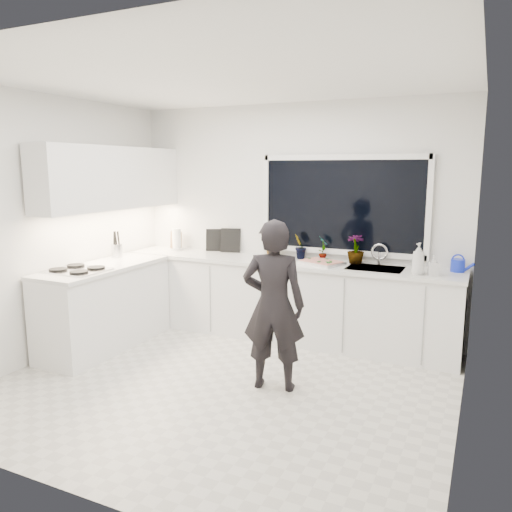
% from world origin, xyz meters
% --- Properties ---
extents(floor, '(4.00, 3.50, 0.02)m').
position_xyz_m(floor, '(0.00, 0.00, -0.01)').
color(floor, beige).
rests_on(floor, ground).
extents(wall_back, '(4.00, 0.02, 2.70)m').
position_xyz_m(wall_back, '(0.00, 1.76, 1.35)').
color(wall_back, white).
rests_on(wall_back, ground).
extents(wall_left, '(0.02, 3.50, 2.70)m').
position_xyz_m(wall_left, '(-2.01, 0.00, 1.35)').
color(wall_left, white).
rests_on(wall_left, ground).
extents(wall_right, '(0.02, 3.50, 2.70)m').
position_xyz_m(wall_right, '(2.01, 0.00, 1.35)').
color(wall_right, white).
rests_on(wall_right, ground).
extents(ceiling, '(4.00, 3.50, 0.02)m').
position_xyz_m(ceiling, '(0.00, 0.00, 2.71)').
color(ceiling, white).
rests_on(ceiling, wall_back).
extents(window, '(1.80, 0.02, 1.00)m').
position_xyz_m(window, '(0.60, 1.73, 1.55)').
color(window, black).
rests_on(window, wall_back).
extents(base_cabinets_back, '(3.92, 0.58, 0.88)m').
position_xyz_m(base_cabinets_back, '(0.00, 1.45, 0.44)').
color(base_cabinets_back, white).
rests_on(base_cabinets_back, floor).
extents(base_cabinets_left, '(0.58, 1.60, 0.88)m').
position_xyz_m(base_cabinets_left, '(-1.67, 0.35, 0.44)').
color(base_cabinets_left, white).
rests_on(base_cabinets_left, floor).
extents(countertop_back, '(3.94, 0.62, 0.04)m').
position_xyz_m(countertop_back, '(0.00, 1.44, 0.90)').
color(countertop_back, silver).
rests_on(countertop_back, base_cabinets_back).
extents(countertop_left, '(0.62, 1.60, 0.04)m').
position_xyz_m(countertop_left, '(-1.67, 0.35, 0.90)').
color(countertop_left, silver).
rests_on(countertop_left, base_cabinets_left).
extents(upper_cabinets, '(0.34, 2.10, 0.70)m').
position_xyz_m(upper_cabinets, '(-1.79, 0.70, 1.85)').
color(upper_cabinets, white).
rests_on(upper_cabinets, wall_left).
extents(sink, '(0.58, 0.42, 0.14)m').
position_xyz_m(sink, '(1.05, 1.45, 0.87)').
color(sink, silver).
rests_on(sink, countertop_back).
extents(faucet, '(0.03, 0.03, 0.22)m').
position_xyz_m(faucet, '(1.05, 1.65, 1.03)').
color(faucet, silver).
rests_on(faucet, countertop_back).
extents(stovetop, '(0.56, 0.48, 0.03)m').
position_xyz_m(stovetop, '(-1.69, -0.00, 0.94)').
color(stovetop, black).
rests_on(stovetop, countertop_left).
extents(person, '(0.63, 0.48, 1.53)m').
position_xyz_m(person, '(0.43, 0.16, 0.77)').
color(person, black).
rests_on(person, floor).
extents(pizza_tray, '(0.53, 0.47, 0.03)m').
position_xyz_m(pizza_tray, '(0.47, 1.42, 0.94)').
color(pizza_tray, '#B9B9BD').
rests_on(pizza_tray, countertop_back).
extents(pizza, '(0.48, 0.42, 0.01)m').
position_xyz_m(pizza, '(0.47, 1.42, 0.95)').
color(pizza, red).
rests_on(pizza, pizza_tray).
extents(watering_can, '(0.18, 0.18, 0.13)m').
position_xyz_m(watering_can, '(1.85, 1.61, 0.98)').
color(watering_can, '#152BCC').
rests_on(watering_can, countertop_back).
extents(paper_towel_roll, '(0.13, 0.13, 0.26)m').
position_xyz_m(paper_towel_roll, '(-1.51, 1.55, 1.05)').
color(paper_towel_roll, white).
rests_on(paper_towel_roll, countertop_back).
extents(knife_block, '(0.16, 0.14, 0.22)m').
position_xyz_m(knife_block, '(-1.55, 1.59, 1.03)').
color(knife_block, '#A17E4B').
rests_on(knife_block, countertop_back).
extents(utensil_crock, '(0.15, 0.15, 0.16)m').
position_xyz_m(utensil_crock, '(-1.85, 0.80, 1.00)').
color(utensil_crock, silver).
rests_on(utensil_crock, countertop_left).
extents(picture_frame_large, '(0.21, 0.10, 0.28)m').
position_xyz_m(picture_frame_large, '(-1.03, 1.69, 1.06)').
color(picture_frame_large, black).
rests_on(picture_frame_large, countertop_back).
extents(picture_frame_small, '(0.25, 0.08, 0.30)m').
position_xyz_m(picture_frame_small, '(-0.80, 1.69, 1.07)').
color(picture_frame_small, black).
rests_on(picture_frame_small, countertop_back).
extents(herb_plants, '(1.27, 0.34, 0.33)m').
position_xyz_m(herb_plants, '(0.18, 1.61, 1.07)').
color(herb_plants, '#26662D').
rests_on(herb_plants, countertop_back).
extents(soap_bottles, '(0.28, 0.15, 0.32)m').
position_xyz_m(soap_bottles, '(1.54, 1.30, 1.06)').
color(soap_bottles, '#D8BF66').
rests_on(soap_bottles, countertop_back).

